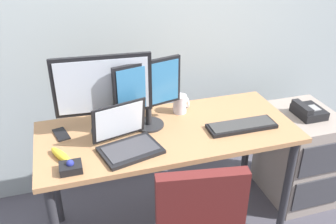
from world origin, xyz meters
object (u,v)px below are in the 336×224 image
object	(u,v)px
monitor_main	(103,89)
laptop	(126,139)
desk_phone	(308,111)
coffee_mug	(180,104)
trackball_mouse	(71,167)
banana	(61,156)
monitor_side	(148,90)
file_cabinet	(298,155)
keyboard	(242,126)
cell_phone	(61,134)

from	to	relation	value
monitor_main	laptop	xyz separation A→B (m)	(0.08, -0.21, -0.21)
desk_phone	monitor_main	world-z (taller)	monitor_main
desk_phone	coffee_mug	size ratio (longest dim) A/B	1.71
monitor_main	trackball_mouse	distance (m)	0.47
monitor_main	trackball_mouse	bearing A→B (deg)	-124.55
laptop	banana	xyz separation A→B (m)	(-0.34, -0.00, -0.03)
laptop	trackball_mouse	distance (m)	0.33
monitor_side	banana	bearing A→B (deg)	-159.14
monitor_main	laptop	bearing A→B (deg)	-69.72
laptop	trackball_mouse	xyz separation A→B (m)	(-0.30, -0.12, -0.03)
file_cabinet	banana	size ratio (longest dim) A/B	3.53
desk_phone	trackball_mouse	size ratio (longest dim) A/B	1.82
file_cabinet	trackball_mouse	size ratio (longest dim) A/B	6.10
laptop	banana	distance (m)	0.34
monitor_main	laptop	size ratio (longest dim) A/B	1.49
file_cabinet	coffee_mug	world-z (taller)	coffee_mug
coffee_mug	file_cabinet	bearing A→B (deg)	-8.63
desk_phone	coffee_mug	xyz separation A→B (m)	(-0.85, 0.15, 0.11)
desk_phone	laptop	bearing A→B (deg)	-173.03
file_cabinet	banana	distance (m)	1.68
keyboard	trackball_mouse	distance (m)	1.00
laptop	coffee_mug	bearing A→B (deg)	36.57
desk_phone	monitor_side	bearing A→B (deg)	177.91
monitor_main	trackball_mouse	size ratio (longest dim) A/B	4.93
monitor_main	coffee_mug	xyz separation A→B (m)	(0.48, 0.09, -0.21)
monitor_side	desk_phone	bearing A→B (deg)	-2.09
banana	trackball_mouse	bearing A→B (deg)	-71.52
banana	keyboard	bearing A→B (deg)	0.73
keyboard	laptop	bearing A→B (deg)	-179.16
monitor_side	keyboard	size ratio (longest dim) A/B	1.00
file_cabinet	monitor_side	distance (m)	1.28
monitor_main	coffee_mug	size ratio (longest dim) A/B	4.64
coffee_mug	laptop	bearing A→B (deg)	-143.43
cell_phone	banana	size ratio (longest dim) A/B	0.75
coffee_mug	desk_phone	bearing A→B (deg)	-9.79
keyboard	cell_phone	distance (m)	1.05
file_cabinet	laptop	distance (m)	1.37
file_cabinet	cell_phone	xyz separation A→B (m)	(-1.60, 0.07, 0.43)
trackball_mouse	cell_phone	size ratio (longest dim) A/B	0.77
desk_phone	laptop	distance (m)	1.27
file_cabinet	monitor_main	distance (m)	1.51
trackball_mouse	cell_phone	xyz separation A→B (m)	(-0.03, 0.36, -0.02)
trackball_mouse	coffee_mug	xyz separation A→B (m)	(0.71, 0.42, 0.04)
monitor_main	cell_phone	distance (m)	0.37
laptop	file_cabinet	bearing A→B (deg)	7.65
monitor_side	banana	world-z (taller)	monitor_side
desk_phone	banana	world-z (taller)	banana
file_cabinet	laptop	bearing A→B (deg)	-172.35
trackball_mouse	monitor_side	bearing A→B (deg)	33.53
laptop	cell_phone	bearing A→B (deg)	144.62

